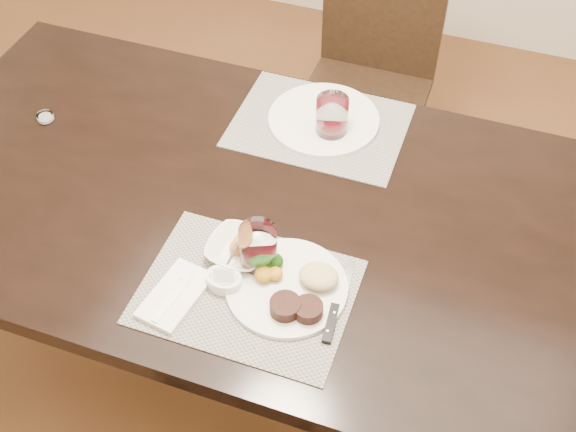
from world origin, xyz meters
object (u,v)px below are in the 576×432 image
(dinner_plate, at_px, (292,287))
(far_plate, at_px, (324,119))
(chair_far, at_px, (371,70))
(steak_knife, at_px, (335,314))
(cracker_bowl, at_px, (239,248))
(wine_glass_near, at_px, (258,250))

(dinner_plate, distance_m, far_plate, 0.57)
(chair_far, bearing_deg, steak_knife, -79.58)
(cracker_bowl, relative_size, far_plate, 0.49)
(steak_knife, bearing_deg, chair_far, 95.14)
(chair_far, distance_m, steak_knife, 1.23)
(chair_far, height_order, wine_glass_near, chair_far)
(dinner_plate, height_order, far_plate, dinner_plate)
(dinner_plate, bearing_deg, steak_knife, -2.70)
(cracker_bowl, height_order, wine_glass_near, wine_glass_near)
(wine_glass_near, bearing_deg, cracker_bowl, 166.61)
(chair_far, relative_size, steak_knife, 3.90)
(chair_far, height_order, cracker_bowl, chair_far)
(cracker_bowl, xyz_separation_m, wine_glass_near, (0.05, -0.01, 0.03))
(steak_knife, height_order, far_plate, far_plate)
(steak_knife, xyz_separation_m, far_plate, (-0.21, 0.59, 0.00))
(chair_far, height_order, steak_knife, chair_far)
(steak_knife, bearing_deg, cracker_bowl, 155.82)
(chair_far, bearing_deg, far_plate, -89.49)
(chair_far, height_order, far_plate, chair_far)
(wine_glass_near, bearing_deg, dinner_plate, -26.09)
(steak_knife, xyz_separation_m, cracker_bowl, (-0.26, 0.09, 0.01))
(steak_knife, distance_m, far_plate, 0.63)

